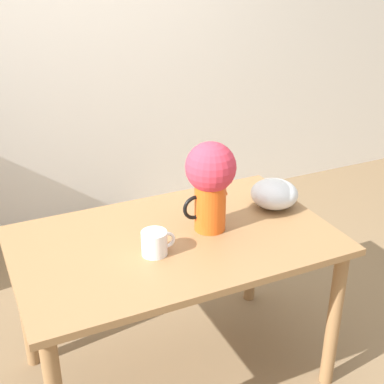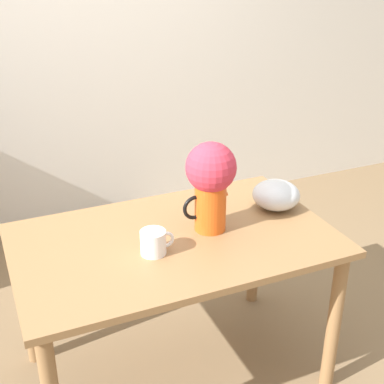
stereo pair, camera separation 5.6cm
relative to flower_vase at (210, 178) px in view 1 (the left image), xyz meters
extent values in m
plane|color=#7F6647|center=(-0.22, 0.05, -0.95)|extent=(12.00, 12.00, 0.00)
cube|color=silver|center=(-0.22, 1.67, 0.35)|extent=(8.00, 0.05, 2.60)
cube|color=olive|center=(-0.17, -0.01, -0.25)|extent=(1.31, 0.81, 0.03)
cylinder|color=olive|center=(0.43, -0.35, -0.61)|extent=(0.06, 0.06, 0.69)
cylinder|color=olive|center=(-0.76, 0.34, -0.61)|extent=(0.06, 0.06, 0.69)
cylinder|color=olive|center=(0.43, 0.34, -0.61)|extent=(0.06, 0.06, 0.69)
cylinder|color=#E05619|center=(0.00, 0.00, -0.13)|extent=(0.13, 0.13, 0.21)
cone|color=#E05619|center=(0.06, 0.00, -0.06)|extent=(0.05, 0.05, 0.05)
torus|color=black|center=(-0.07, 0.00, -0.12)|extent=(0.11, 0.02, 0.11)
sphere|color=#3D7033|center=(0.00, 0.00, 0.01)|extent=(0.16, 0.16, 0.16)
sphere|color=#CC3347|center=(0.00, 0.00, 0.05)|extent=(0.21, 0.21, 0.21)
cylinder|color=white|center=(-0.29, -0.09, -0.18)|extent=(0.10, 0.10, 0.10)
torus|color=white|center=(-0.23, -0.09, -0.18)|extent=(0.07, 0.01, 0.07)
ellipsoid|color=silver|center=(0.36, 0.06, -0.17)|extent=(0.22, 0.22, 0.13)
camera|label=1|loc=(-0.91, -1.76, 0.88)|focal=50.00mm
camera|label=2|loc=(-0.86, -1.79, 0.88)|focal=50.00mm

